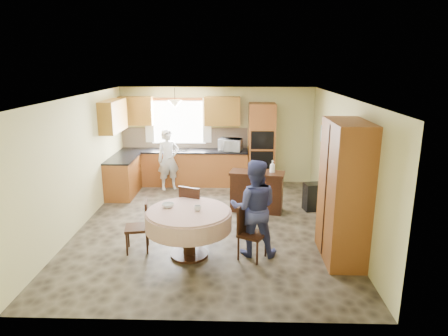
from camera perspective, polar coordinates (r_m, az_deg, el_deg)
floor at (r=7.95m, az=-2.01°, el=-8.16°), size 5.00×6.00×0.01m
ceiling at (r=7.33m, az=-2.19°, el=10.11°), size 5.00×6.00×0.01m
wall_back at (r=10.47m, az=-1.02°, el=4.67°), size 5.00×0.02×2.50m
wall_front at (r=4.71m, az=-4.49°, el=-8.47°), size 5.00×0.02×2.50m
wall_left at (r=8.10m, az=-20.03°, el=0.70°), size 0.02×6.00×2.50m
wall_right at (r=7.79m, az=16.58°, el=0.44°), size 0.02×6.00×2.50m
window at (r=10.49m, az=-6.54°, el=6.53°), size 1.40×0.03×1.10m
curtain_left at (r=10.57m, az=-10.64°, el=6.71°), size 0.22×0.02×1.15m
curtain_right at (r=10.35m, az=-2.44°, el=6.78°), size 0.22×0.02×1.15m
base_cab_back at (r=10.43m, az=-5.75°, el=-0.01°), size 3.30×0.60×0.88m
counter_back at (r=10.32m, az=-5.82°, el=2.46°), size 3.30×0.64×0.04m
base_cab_left at (r=9.85m, az=-14.23°, el=-1.29°), size 0.60×1.20×0.88m
counter_left at (r=9.74m, az=-14.40°, el=1.31°), size 0.64×1.20×0.04m
backsplash at (r=10.55m, az=-5.65°, el=4.29°), size 3.30×0.02×0.55m
wall_cab_left at (r=10.51m, az=-12.43°, el=8.00°), size 0.85×0.33×0.72m
wall_cab_right at (r=10.20m, az=-0.24°, el=8.15°), size 0.90×0.33×0.72m
wall_cab_side at (r=9.60m, az=-15.57°, el=7.18°), size 0.33×1.20×0.72m
oven_tower at (r=10.21m, az=5.37°, el=3.26°), size 0.66×0.62×2.12m
oven_upper at (r=9.87m, az=5.51°, el=3.97°), size 0.56×0.01×0.45m
oven_lower at (r=9.97m, az=5.43°, el=1.15°), size 0.56×0.01×0.45m
pendant at (r=9.96m, az=-7.02°, el=9.08°), size 0.36×0.36×0.18m
sideboard at (r=8.57m, az=4.71°, el=-3.53°), size 1.21×0.68×0.81m
space_heater at (r=8.85m, az=12.76°, el=-4.01°), size 0.49×0.39×0.60m
cupboard at (r=6.59m, az=16.85°, el=-3.31°), size 0.59×1.18×2.25m
dining_table at (r=6.55m, az=-5.08°, el=-7.48°), size 1.40×1.40×0.80m
chair_left at (r=6.91m, az=-11.77°, el=-7.75°), size 0.45×0.45×0.89m
chair_back at (r=7.25m, az=-4.51°, el=-5.87°), size 0.56×0.56×0.99m
chair_right at (r=6.54m, az=3.50°, el=-8.69°), size 0.53×0.53×0.90m
framed_picture at (r=9.20m, az=14.12°, el=4.60°), size 0.06×0.58×0.48m
microwave at (r=10.15m, az=0.89°, el=3.35°), size 0.63×0.48×0.31m
person_sink at (r=10.02m, az=-7.94°, el=1.18°), size 0.66×0.56×1.52m
person_dining at (r=6.55m, az=4.31°, el=-5.73°), size 0.81×0.65×1.62m
bowl_sideboard at (r=8.44m, az=3.08°, el=-0.72°), size 0.28×0.28×0.05m
bottle_sideboard at (r=8.44m, az=6.91°, el=0.07°), size 0.15×0.15×0.30m
cup_table at (r=6.44m, az=-3.79°, el=-5.76°), size 0.12×0.12×0.09m
bowl_table at (r=6.65m, az=-8.00°, el=-5.31°), size 0.24×0.24×0.06m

